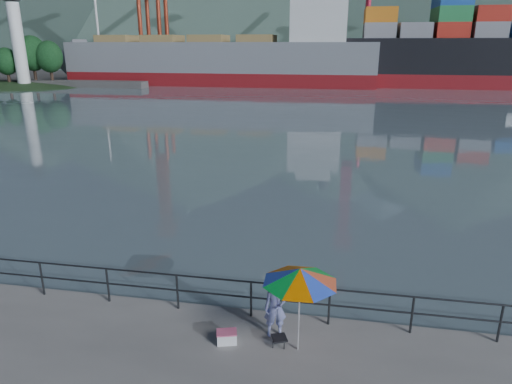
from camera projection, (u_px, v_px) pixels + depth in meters
harbor_water at (332, 68)px, 132.07m from camera, size 500.00×280.00×0.00m
far_dock at (376, 77)px, 95.76m from camera, size 200.00×40.00×0.40m
guardrail at (214, 295)px, 11.96m from camera, size 22.00×0.06×1.03m
container_stacks at (501, 63)px, 91.67m from camera, size 58.00×8.40×7.80m
fisherman at (275, 308)px, 10.95m from camera, size 0.61×0.47×1.51m
beach_umbrella at (300, 276)px, 10.05m from camera, size 2.28×2.28×2.10m
folding_stool at (279, 341)px, 10.75m from camera, size 0.44×0.44×0.22m
cooler_bag at (227, 338)px, 10.85m from camera, size 0.53×0.42×0.27m
fishing_rod at (278, 314)px, 12.01m from camera, size 0.11×1.86×1.31m
bulk_carrier at (231, 60)px, 79.62m from camera, size 53.67×9.29×14.50m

